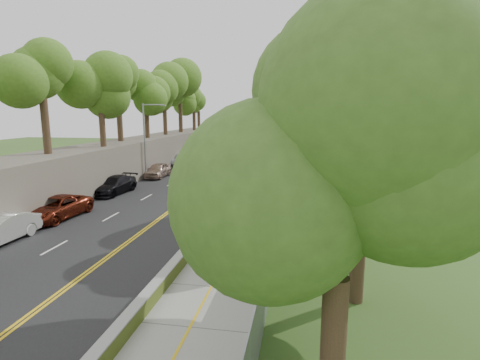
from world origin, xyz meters
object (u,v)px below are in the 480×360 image
Objects in this scene: streetlight at (146,136)px; construction_barrel at (289,173)px; painter_0 at (226,206)px; signpost at (217,206)px; concrete_block at (261,218)px; car_2 at (56,208)px; person_far at (280,167)px.

streetlight is 9.29× the size of construction_barrel.
streetlight reaches higher than painter_0.
concrete_block is (2.15, 3.09, -1.51)m from signpost.
construction_barrel is 0.16× the size of car_2.
concrete_block is at bearing -112.23° from painter_0.
person_far is at bearing 148.17° from construction_barrel.
person_far reaches higher than car_2.
signpost reaches higher than painter_0.
streetlight is 19.95m from concrete_block.
painter_0 is at bearing -101.77° from construction_barrel.
concrete_block is 0.22× the size of car_2.
streetlight reaches higher than signpost.
signpost reaches higher than person_far.
painter_0 is at bearing -49.22° from streetlight.
painter_0 is (-3.55, -17.03, 0.42)m from construction_barrel.
construction_barrel is 17.40m from painter_0.
concrete_block is 18.59m from person_far.
streetlight is 14.96m from person_far.
construction_barrel is at bearing 15.27° from streetlight.
car_2 is at bearing -128.03° from construction_barrel.
signpost is at bearing 83.51° from person_far.
painter_0 reaches higher than concrete_block.
concrete_block is 2.66m from painter_0.
streetlight reaches higher than car_2.
car_2 is at bearing -175.46° from concrete_block.
car_2 is at bearing 98.52° from painter_0.
construction_barrel is 0.51× the size of painter_0.
streetlight is 15.86m from construction_barrel.
car_2 is 24.09m from person_far.
concrete_block is 0.72× the size of painter_0.
signpost is 4.06m from concrete_block.
construction_barrel is (14.76, 4.03, -4.16)m from streetlight.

